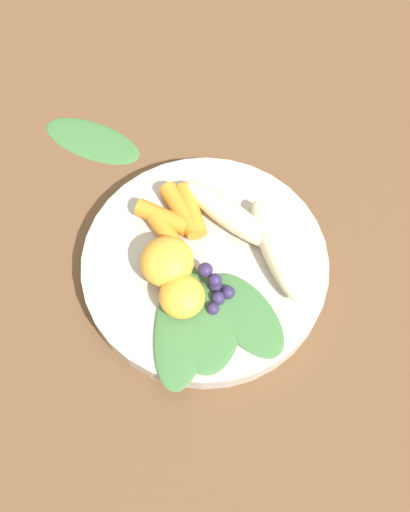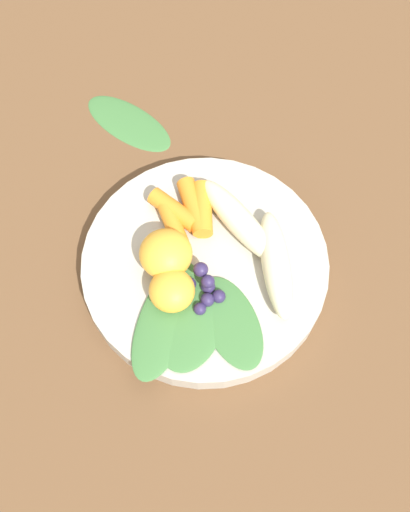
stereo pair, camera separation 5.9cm
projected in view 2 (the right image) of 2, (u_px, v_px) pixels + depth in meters
name	position (u px, v px, depth m)	size (l,w,h in m)	color
ground_plane	(205.00, 270.00, 0.62)	(2.40, 2.40, 0.00)	brown
bowl	(205.00, 265.00, 0.61)	(0.24, 0.24, 0.02)	#B2AD9E
banana_peeled_left	(238.00, 220.00, 0.61)	(0.11, 0.03, 0.03)	beige
banana_peeled_right	(276.00, 264.00, 0.59)	(0.11, 0.03, 0.03)	beige
orange_segment_near	(172.00, 290.00, 0.57)	(0.04, 0.04, 0.03)	#F4A833
orange_segment_far	(166.00, 254.00, 0.58)	(0.05, 0.05, 0.04)	#F4A833
carrot_front	(202.00, 209.00, 0.62)	(0.02, 0.02, 0.06)	orange
carrot_mid_left	(194.00, 207.00, 0.62)	(0.02, 0.02, 0.06)	orange
carrot_mid_right	(174.00, 210.00, 0.62)	(0.02, 0.02, 0.05)	orange
carrot_rear	(174.00, 224.00, 0.61)	(0.02, 0.02, 0.05)	orange
blueberry_pile	(205.00, 288.00, 0.58)	(0.04, 0.04, 0.03)	#2D234C
coconut_shred_patch	(181.00, 292.00, 0.59)	(0.04, 0.04, 0.00)	white
kale_leaf_left	(166.00, 319.00, 0.57)	(0.12, 0.05, 0.01)	#3D7038
kale_leaf_right	(191.00, 322.00, 0.57)	(0.10, 0.06, 0.01)	#3D7038
kale_leaf_rear	(231.00, 322.00, 0.57)	(0.10, 0.05, 0.01)	#3D7038
kale_leaf_stray	(129.00, 122.00, 0.70)	(0.12, 0.05, 0.01)	#3D7038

